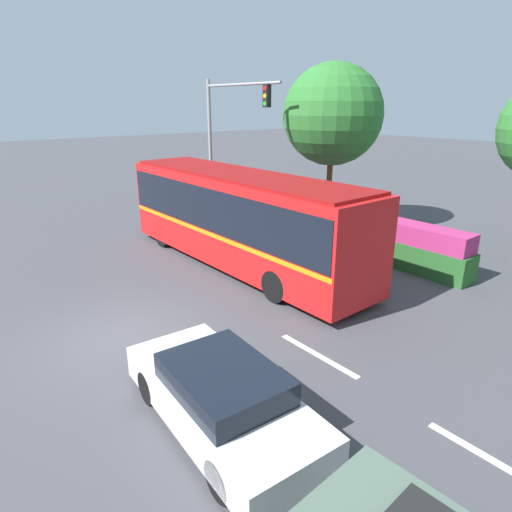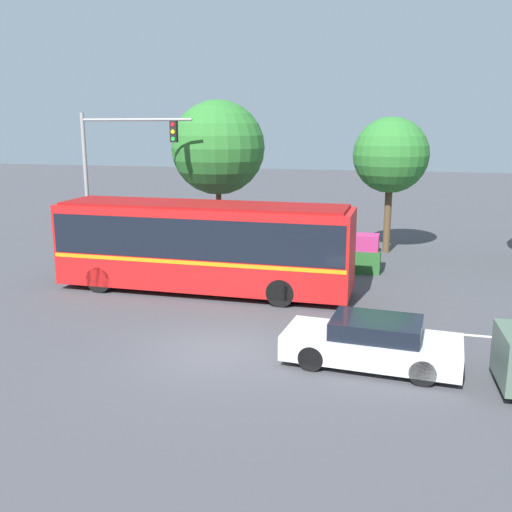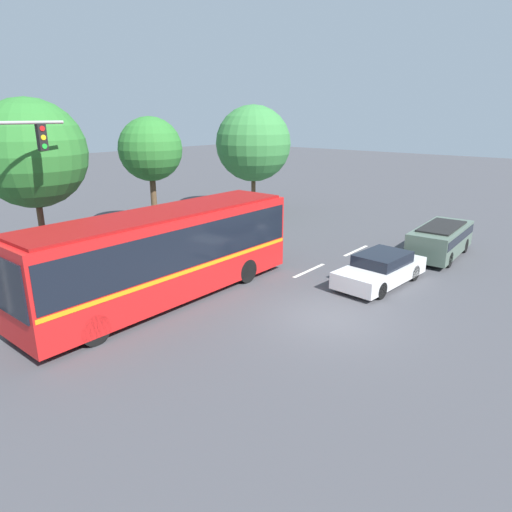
% 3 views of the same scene
% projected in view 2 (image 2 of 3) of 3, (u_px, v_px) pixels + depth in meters
% --- Properties ---
extents(ground_plane, '(140.00, 140.00, 0.00)m').
position_uv_depth(ground_plane, '(218.00, 352.00, 16.11)').
color(ground_plane, '#444449').
extents(city_bus, '(11.22, 2.60, 3.39)m').
position_uv_depth(city_bus, '(203.00, 242.00, 21.61)').
color(city_bus, red).
rests_on(city_bus, ground).
extents(sedan_foreground, '(4.69, 2.19, 1.30)m').
position_uv_depth(sedan_foreground, '(372.00, 343.00, 15.06)').
color(sedan_foreground, silver).
rests_on(sedan_foreground, ground).
extents(traffic_light_pole, '(5.27, 0.24, 6.77)m').
position_uv_depth(traffic_light_pole, '(111.00, 165.00, 25.57)').
color(traffic_light_pole, gray).
rests_on(traffic_light_pole, ground).
extents(flowering_hedge, '(9.85, 1.01, 1.65)m').
position_uv_depth(flowering_hedge, '(269.00, 249.00, 25.79)').
color(flowering_hedge, '#286028').
rests_on(flowering_hedge, ground).
extents(street_tree_left, '(4.46, 4.46, 7.42)m').
position_uv_depth(street_tree_left, '(218.00, 148.00, 27.33)').
color(street_tree_left, brown).
rests_on(street_tree_left, ground).
extents(street_tree_centre, '(3.66, 3.66, 6.65)m').
position_uv_depth(street_tree_centre, '(391.00, 156.00, 27.86)').
color(street_tree_centre, brown).
rests_on(street_tree_centre, ground).
extents(lane_stripe_near, '(2.40, 0.16, 0.01)m').
position_uv_depth(lane_stripe_near, '(361.00, 325.00, 18.30)').
color(lane_stripe_near, silver).
rests_on(lane_stripe_near, ground).
extents(lane_stripe_mid, '(2.40, 0.16, 0.01)m').
position_uv_depth(lane_stripe_mid, '(502.00, 338.00, 17.15)').
color(lane_stripe_mid, silver).
rests_on(lane_stripe_mid, ground).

